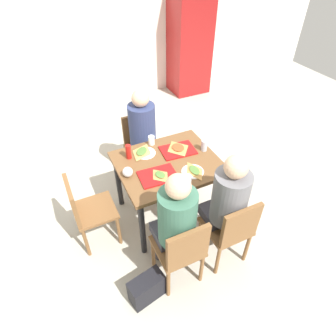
% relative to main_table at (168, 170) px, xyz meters
% --- Properties ---
extents(ground_plane, '(10.00, 10.00, 0.02)m').
position_rel_main_table_xyz_m(ground_plane, '(0.00, 0.00, -0.67)').
color(ground_plane, '#B2AD9E').
extents(back_wall, '(10.00, 0.10, 2.80)m').
position_rel_main_table_xyz_m(back_wall, '(0.00, 3.20, 0.74)').
color(back_wall, silver).
rests_on(back_wall, ground_plane).
extents(main_table, '(1.03, 0.87, 0.77)m').
position_rel_main_table_xyz_m(main_table, '(0.00, 0.00, 0.00)').
color(main_table, brown).
rests_on(main_table, ground_plane).
extents(chair_near_left, '(0.40, 0.40, 0.85)m').
position_rel_main_table_xyz_m(chair_near_left, '(-0.26, -0.82, -0.17)').
color(chair_near_left, brown).
rests_on(chair_near_left, ground_plane).
extents(chair_near_right, '(0.40, 0.40, 0.85)m').
position_rel_main_table_xyz_m(chair_near_right, '(0.26, -0.82, -0.17)').
color(chair_near_right, brown).
rests_on(chair_near_right, ground_plane).
extents(chair_far_side, '(0.40, 0.40, 0.85)m').
position_rel_main_table_xyz_m(chair_far_side, '(0.00, 0.82, -0.17)').
color(chair_far_side, brown).
rests_on(chair_far_side, ground_plane).
extents(chair_left_end, '(0.40, 0.40, 0.85)m').
position_rel_main_table_xyz_m(chair_left_end, '(-0.90, 0.00, -0.17)').
color(chair_left_end, brown).
rests_on(chair_left_end, ground_plane).
extents(person_in_red, '(0.32, 0.42, 1.26)m').
position_rel_main_table_xyz_m(person_in_red, '(-0.26, -0.68, 0.08)').
color(person_in_red, '#383842').
rests_on(person_in_red, ground_plane).
extents(person_in_brown_jacket, '(0.32, 0.42, 1.26)m').
position_rel_main_table_xyz_m(person_in_brown_jacket, '(0.26, -0.68, 0.08)').
color(person_in_brown_jacket, '#383842').
rests_on(person_in_brown_jacket, ground_plane).
extents(person_far_side, '(0.32, 0.42, 1.26)m').
position_rel_main_table_xyz_m(person_far_side, '(-0.00, 0.68, 0.08)').
color(person_far_side, '#383842').
rests_on(person_far_side, ground_plane).
extents(tray_red_near, '(0.38, 0.28, 0.02)m').
position_rel_main_table_xyz_m(tray_red_near, '(-0.18, -0.15, 0.12)').
color(tray_red_near, '#B21414').
rests_on(tray_red_near, main_table).
extents(tray_red_far, '(0.38, 0.29, 0.02)m').
position_rel_main_table_xyz_m(tray_red_far, '(0.18, 0.13, 0.12)').
color(tray_red_far, '#B21414').
rests_on(tray_red_far, main_table).
extents(paper_plate_center, '(0.22, 0.22, 0.01)m').
position_rel_main_table_xyz_m(paper_plate_center, '(-0.15, 0.24, 0.11)').
color(paper_plate_center, white).
rests_on(paper_plate_center, main_table).
extents(paper_plate_near_edge, '(0.22, 0.22, 0.01)m').
position_rel_main_table_xyz_m(paper_plate_near_edge, '(0.15, -0.24, 0.11)').
color(paper_plate_near_edge, white).
rests_on(paper_plate_near_edge, main_table).
extents(pizza_slice_a, '(0.16, 0.19, 0.02)m').
position_rel_main_table_xyz_m(pizza_slice_a, '(-0.16, -0.17, 0.13)').
color(pizza_slice_a, '#C68C47').
rests_on(pizza_slice_a, tray_red_near).
extents(pizza_slice_b, '(0.18, 0.22, 0.02)m').
position_rel_main_table_xyz_m(pizza_slice_b, '(0.19, 0.15, 0.13)').
color(pizza_slice_b, '#C68C47').
rests_on(pizza_slice_b, tray_red_far).
extents(pizza_slice_c, '(0.26, 0.27, 0.02)m').
position_rel_main_table_xyz_m(pizza_slice_c, '(-0.18, 0.26, 0.12)').
color(pizza_slice_c, tan).
rests_on(pizza_slice_c, paper_plate_center).
extents(pizza_slice_d, '(0.13, 0.22, 0.02)m').
position_rel_main_table_xyz_m(pizza_slice_d, '(0.17, -0.24, 0.12)').
color(pizza_slice_d, '#C68C47').
rests_on(pizza_slice_d, paper_plate_near_edge).
extents(plastic_cup_a, '(0.07, 0.07, 0.10)m').
position_rel_main_table_xyz_m(plastic_cup_a, '(-0.03, 0.37, 0.16)').
color(plastic_cup_a, white).
rests_on(plastic_cup_a, main_table).
extents(plastic_cup_b, '(0.07, 0.07, 0.10)m').
position_rel_main_table_xyz_m(plastic_cup_b, '(0.03, -0.37, 0.16)').
color(plastic_cup_b, white).
rests_on(plastic_cup_b, main_table).
extents(soda_can, '(0.07, 0.07, 0.12)m').
position_rel_main_table_xyz_m(soda_can, '(0.44, 0.02, 0.17)').
color(soda_can, '#B7BCC6').
rests_on(soda_can, main_table).
extents(condiment_bottle, '(0.06, 0.06, 0.16)m').
position_rel_main_table_xyz_m(condiment_bottle, '(-0.33, 0.24, 0.19)').
color(condiment_bottle, red).
rests_on(condiment_bottle, main_table).
extents(foil_bundle, '(0.10, 0.10, 0.10)m').
position_rel_main_table_xyz_m(foil_bundle, '(-0.44, -0.02, 0.16)').
color(foil_bundle, silver).
rests_on(foil_bundle, main_table).
extents(handbag, '(0.34, 0.22, 0.28)m').
position_rel_main_table_xyz_m(handbag, '(-0.61, -0.83, -0.52)').
color(handbag, black).
rests_on(handbag, ground_plane).
extents(drink_fridge, '(0.70, 0.60, 1.90)m').
position_rel_main_table_xyz_m(drink_fridge, '(1.81, 2.85, 0.29)').
color(drink_fridge, maroon).
rests_on(drink_fridge, ground_plane).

